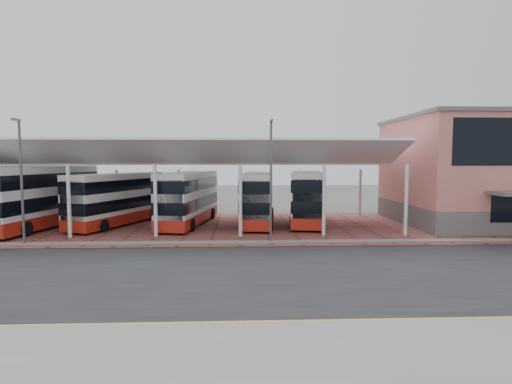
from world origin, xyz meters
TOP-DOWN VIEW (x-y plane):
  - ground at (0.00, 0.00)m, footprint 140.00×140.00m
  - road at (0.00, -1.00)m, footprint 120.00×14.00m
  - forecourt at (2.00, 13.00)m, footprint 72.00×16.00m
  - sidewalk at (0.00, -9.00)m, footprint 120.00×4.00m
  - north_kerb at (0.00, 6.20)m, footprint 120.00×0.80m
  - yellow_line_near at (0.00, -7.00)m, footprint 120.00×0.12m
  - yellow_line_far at (0.00, -6.70)m, footprint 120.00×0.12m
  - canopy at (-6.00, 13.94)m, footprint 37.00×11.63m
  - terminal at (23.00, 13.92)m, footprint 18.40×14.40m
  - lamp_west at (-14.00, 6.27)m, footprint 0.16×0.90m
  - lamp_east at (2.00, 6.27)m, footprint 0.16×0.90m
  - bus_1 at (-15.96, 13.00)m, footprint 4.80×12.36m
  - bus_2 at (-10.30, 14.15)m, footprint 5.94×10.72m
  - bus_3 at (-4.35, 14.18)m, footprint 4.18×11.05m
  - bus_4 at (1.52, 14.42)m, footprint 3.40×10.74m
  - bus_5 at (5.80, 14.79)m, footprint 4.11×11.04m

SIDE VIEW (x-z plane):
  - ground at x=0.00m, z-range 0.00..0.00m
  - road at x=0.00m, z-range 0.00..0.02m
  - yellow_line_near at x=0.00m, z-range 0.02..0.03m
  - yellow_line_far at x=0.00m, z-range 0.02..0.03m
  - forecourt at x=2.00m, z-range 0.00..0.06m
  - sidewalk at x=0.00m, z-range 0.00..0.14m
  - north_kerb at x=0.00m, z-range 0.00..0.14m
  - bus_2 at x=-10.30m, z-range 0.05..4.39m
  - bus_4 at x=1.52m, z-range 0.05..4.40m
  - bus_5 at x=5.80m, z-range 0.05..4.49m
  - bus_3 at x=-4.35m, z-range 0.05..4.49m
  - bus_1 at x=-15.96m, z-range 0.04..5.01m
  - lamp_west at x=-14.00m, z-range 0.32..8.40m
  - lamp_east at x=2.00m, z-range 0.32..8.40m
  - terminal at x=23.00m, z-range 0.03..9.28m
  - canopy at x=-6.00m, z-range 2.26..9.33m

